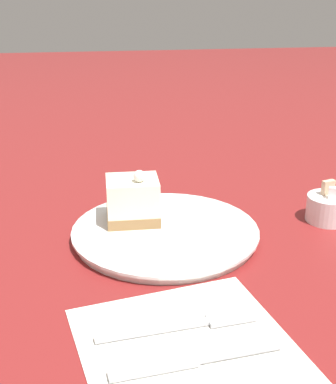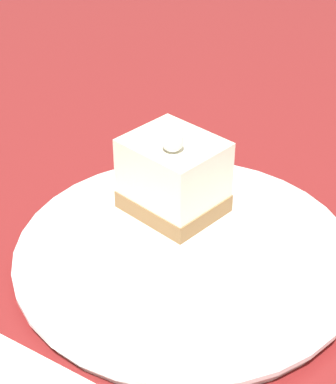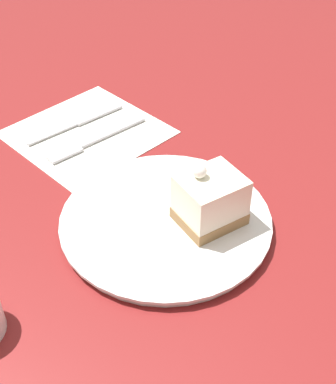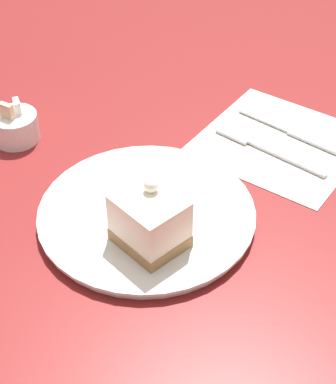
{
  "view_description": "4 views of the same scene",
  "coord_description": "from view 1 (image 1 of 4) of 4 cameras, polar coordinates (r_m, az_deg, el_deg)",
  "views": [
    {
      "loc": [
        0.68,
        -0.12,
        0.34
      ],
      "look_at": [
        -0.0,
        -0.02,
        0.06
      ],
      "focal_mm": 50.0,
      "sensor_mm": 36.0,
      "label": 1
    },
    {
      "loc": [
        0.3,
        0.22,
        0.33
      ],
      "look_at": [
        0.02,
        -0.04,
        0.07
      ],
      "focal_mm": 60.0,
      "sensor_mm": 36.0,
      "label": 2
    },
    {
      "loc": [
        -0.39,
        0.23,
        0.47
      ],
      "look_at": [
        0.01,
        -0.03,
        0.05
      ],
      "focal_mm": 50.0,
      "sensor_mm": 36.0,
      "label": 3
    },
    {
      "loc": [
        -0.36,
        -0.46,
        0.53
      ],
      "look_at": [
        0.03,
        -0.05,
        0.04
      ],
      "focal_mm": 60.0,
      "sensor_mm": 36.0,
      "label": 4
    }
  ],
  "objects": [
    {
      "name": "plate",
      "position": [
        0.75,
        -0.29,
        -4.32
      ],
      "size": [
        0.26,
        0.26,
        0.01
      ],
      "color": "silver",
      "rests_on": "ground_plane"
    },
    {
      "name": "sugar_bowl",
      "position": [
        0.84,
        16.72,
        -1.61
      ],
      "size": [
        0.06,
        0.06,
        0.06
      ],
      "color": "white",
      "rests_on": "ground_plane"
    },
    {
      "name": "fork",
      "position": [
        0.58,
        2.5,
        -13.86
      ],
      "size": [
        0.04,
        0.17,
        0.0
      ],
      "rotation": [
        0.0,
        0.0,
        0.12
      ],
      "color": "#B2B2B7",
      "rests_on": "napkin"
    },
    {
      "name": "ground_plane",
      "position": [
        0.77,
        1.84,
        -4.36
      ],
      "size": [
        4.0,
        4.0,
        0.0
      ],
      "primitive_type": "plane",
      "color": "maroon"
    },
    {
      "name": "knife",
      "position": [
        0.53,
        1.41,
        -17.81
      ],
      "size": [
        0.03,
        0.17,
        0.0
      ],
      "rotation": [
        0.0,
        0.0,
        0.12
      ],
      "color": "#B2B2B7",
      "rests_on": "napkin"
    },
    {
      "name": "cake_slice",
      "position": [
        0.76,
        -3.78,
        -0.86
      ],
      "size": [
        0.06,
        0.08,
        0.08
      ],
      "rotation": [
        0.0,
        0.0,
        -0.02
      ],
      "color": "#9E7547",
      "rests_on": "plate"
    },
    {
      "name": "napkin",
      "position": [
        0.56,
        2.0,
        -16.03
      ],
      "size": [
        0.24,
        0.24,
        0.0
      ],
      "rotation": [
        0.0,
        0.0,
        0.2
      ],
      "color": "white",
      "rests_on": "ground_plane"
    }
  ]
}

